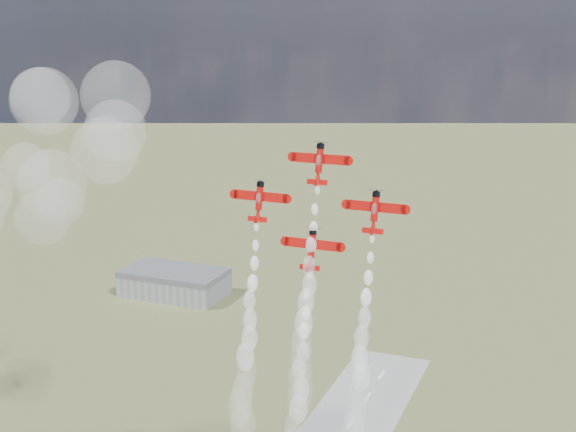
% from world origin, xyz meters
% --- Properties ---
extents(hangar, '(50.00, 28.00, 13.00)m').
position_xyz_m(hangar, '(-120.00, 180.00, 6.50)').
color(hangar, gray).
rests_on(hangar, ground).
extents(plane_lead, '(12.11, 4.47, 8.52)m').
position_xyz_m(plane_lead, '(18.89, 1.01, 108.10)').
color(plane_lead, '#BA0D09').
rests_on(plane_lead, ground).
extents(plane_left, '(12.11, 4.47, 8.52)m').
position_xyz_m(plane_left, '(6.44, -1.03, 99.63)').
color(plane_left, '#BA0D09').
rests_on(plane_left, ground).
extents(plane_right, '(12.11, 4.47, 8.52)m').
position_xyz_m(plane_right, '(31.34, -1.03, 99.63)').
color(plane_right, '#BA0D09').
rests_on(plane_right, ground).
extents(plane_slot, '(12.11, 4.47, 8.52)m').
position_xyz_m(plane_slot, '(18.89, -3.07, 91.15)').
color(plane_slot, '#BA0D09').
rests_on(plane_slot, ground).
extents(smoke_trail_lead, '(5.58, 13.01, 44.76)m').
position_xyz_m(smoke_trail_lead, '(18.86, -8.00, 70.09)').
color(smoke_trail_lead, white).
rests_on(smoke_trail_lead, plane_lead).
extents(smoke_trail_left, '(6.00, 12.65, 43.89)m').
position_xyz_m(smoke_trail_left, '(6.56, -9.95, 61.79)').
color(smoke_trail_left, white).
rests_on(smoke_trail_left, plane_left).
extents(smoke_trail_right, '(5.51, 12.75, 43.97)m').
position_xyz_m(smoke_trail_right, '(31.25, -10.00, 61.64)').
color(smoke_trail_right, white).
rests_on(smoke_trail_right, plane_right).
extents(drifted_smoke_cloud, '(68.61, 39.70, 52.95)m').
position_xyz_m(drifted_smoke_cloud, '(-68.01, 24.42, 99.35)').
color(drifted_smoke_cloud, white).
rests_on(drifted_smoke_cloud, ground).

